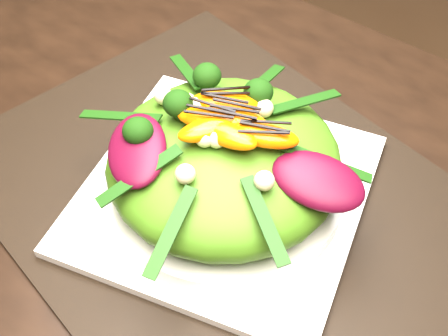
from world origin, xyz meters
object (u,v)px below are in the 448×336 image
Objects in this scene: plate_base at (224,193)px; lettuce_mound at (224,161)px; salad_bowl at (224,184)px; orange_segment at (236,105)px; dining_table at (117,274)px; placemat at (224,197)px.

plate_base is 1.20× the size of lettuce_mound.
lettuce_mound is (0.00, -0.00, 0.03)m from salad_bowl.
salad_bowl is at bearing -73.30° from orange_segment.
salad_bowl is 3.80× the size of orange_segment.
lettuce_mound is 0.05m from orange_segment.
dining_table reaches higher than orange_segment.
lettuce_mound is (0.00, 0.00, 0.05)m from plate_base.
orange_segment reaches higher than salad_bowl.
placemat is at bearing 0.00° from plate_base.
placemat is at bearing -73.30° from orange_segment.
orange_segment is (-0.01, 0.03, 0.09)m from plate_base.
orange_segment is (-0.01, 0.03, 0.10)m from placemat.
dining_table is 0.19m from orange_segment.
placemat is 0.05m from lettuce_mound.
plate_base is at bearing -90.00° from salad_bowl.
dining_table is 0.14m from lettuce_mound.
lettuce_mound is at bearing 74.03° from dining_table.
lettuce_mound is (0.03, 0.12, 0.08)m from dining_table.
placemat is (0.03, 0.12, 0.02)m from dining_table.
orange_segment reaches higher than lettuce_mound.
dining_table is 6.24× the size of plate_base.
orange_segment is at bearing 106.70° from placemat.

